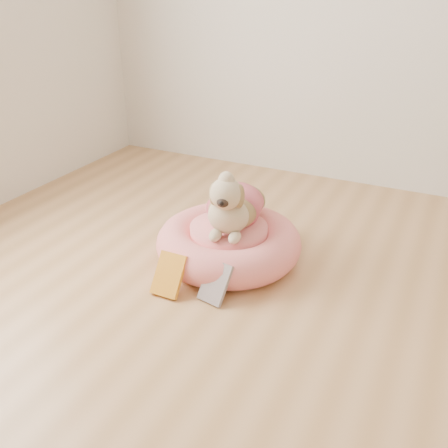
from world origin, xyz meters
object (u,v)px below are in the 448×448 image
at_px(book_yellow, 169,275).
at_px(book_white, 215,283).
at_px(dog, 233,195).
at_px(pet_bed, 229,243).

height_order(book_yellow, book_white, book_yellow).
xyz_separation_m(dog, book_white, (0.07, -0.32, -0.25)).
relative_size(pet_bed, book_yellow, 3.64).
xyz_separation_m(pet_bed, book_yellow, (-0.11, -0.36, -0.00)).
xyz_separation_m(pet_bed, dog, (0.02, 0.00, 0.25)).
bearing_deg(dog, book_white, -88.98).
xyz_separation_m(pet_bed, book_white, (0.09, -0.32, -0.01)).
distance_m(pet_bed, book_yellow, 0.37).
bearing_deg(pet_bed, dog, 0.16).
relative_size(dog, book_yellow, 2.32).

